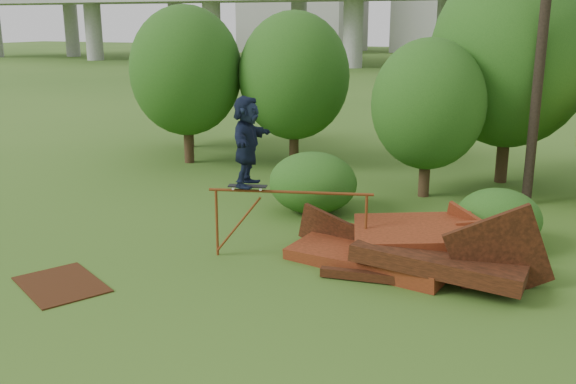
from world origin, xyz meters
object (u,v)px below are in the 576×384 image
at_px(skater, 247,141).
at_px(flat_plate, 61,284).
at_px(utility_pole, 544,17).
at_px(scrap_pile, 412,250).

distance_m(skater, flat_plate, 4.81).
bearing_deg(utility_pole, skater, -127.97).
xyz_separation_m(skater, utility_pole, (5.46, 7.00, 2.60)).
relative_size(skater, flat_plate, 1.01).
bearing_deg(flat_plate, utility_pole, 50.55).
height_order(scrap_pile, flat_plate, scrap_pile).
bearing_deg(skater, scrap_pile, -86.31).
relative_size(scrap_pile, utility_pole, 0.56).
height_order(skater, utility_pole, utility_pole).
height_order(scrap_pile, skater, skater).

